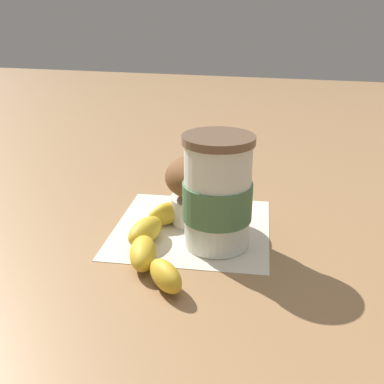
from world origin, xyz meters
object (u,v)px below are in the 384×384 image
(muffin, at_px, (195,186))
(sugar_packet, at_px, (187,186))
(banana, at_px, (153,241))
(coffee_cup, at_px, (217,194))

(muffin, xyz_separation_m, sugar_packet, (0.05, -0.12, -0.05))
(muffin, bearing_deg, banana, 75.84)
(muffin, relative_size, sugar_packet, 2.00)
(coffee_cup, xyz_separation_m, muffin, (0.05, -0.06, -0.02))
(coffee_cup, relative_size, muffin, 1.49)
(muffin, relative_size, banana, 0.47)
(banana, height_order, sugar_packet, banana)
(banana, bearing_deg, muffin, -104.16)
(muffin, bearing_deg, coffee_cup, 126.88)
(coffee_cup, height_order, banana, coffee_cup)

